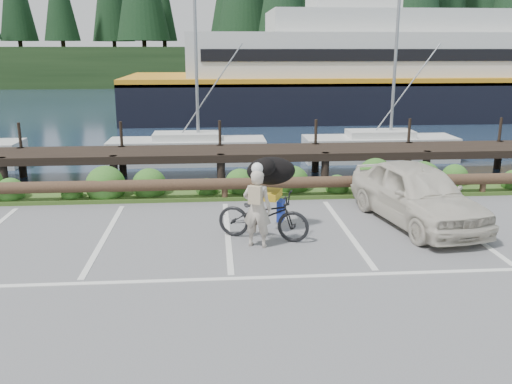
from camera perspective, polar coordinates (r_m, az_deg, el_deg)
The scene contains 8 objects.
ground at distance 9.88m, azimuth -2.68°, elevation -8.18°, with size 72.00×72.00×0.00m, color #5C5C5F.
harbor_backdrop at distance 87.64m, azimuth -4.19°, elevation 12.37°, with size 170.00×160.00×30.00m.
vegetation_strip at distance 14.89m, azimuth -3.37°, elevation 0.02°, with size 34.00×1.60×0.10m, color #3D5B21.
log_rail at distance 14.23m, azimuth -3.30°, elevation -0.90°, with size 32.00×0.30×0.60m, color #443021, non-canonical shape.
bicycle at distance 11.25m, azimuth 0.77°, elevation -2.48°, with size 0.68×1.95×1.02m, color black.
cyclist at distance 10.74m, azimuth 0.12°, elevation -1.74°, with size 0.58×0.38×1.59m, color #B8AB9C.
dog at distance 11.62m, azimuth 1.60°, elevation 2.24°, with size 1.05×0.51×0.61m, color black.
parked_car at distance 12.76m, azimuth 16.55°, elevation -0.15°, with size 1.64×4.07×1.39m, color beige.
Camera 1 is at (-0.26, -9.09, 3.88)m, focal length 38.00 mm.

